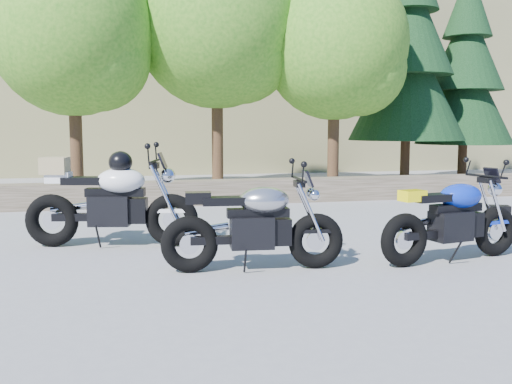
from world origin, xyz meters
TOP-DOWN VIEW (x-y plane):
  - ground at (0.00, 0.00)m, footprint 90.00×90.00m
  - stone_wall at (0.00, 5.50)m, footprint 22.00×0.55m
  - hillside at (3.00, 28.00)m, footprint 80.00×30.00m
  - tree_decid_left at (-2.39, 7.14)m, footprint 3.67×3.67m
  - tree_decid_mid at (0.91, 7.54)m, footprint 4.08×4.08m
  - tree_decid_right at (3.71, 6.94)m, footprint 3.54×3.54m
  - conifer_near at (6.20, 8.20)m, footprint 3.17×3.17m
  - conifer_far at (8.40, 8.80)m, footprint 2.82×2.82m
  - silver_bike at (-0.10, -0.19)m, footprint 2.07×0.66m
  - white_bike at (-1.68, 1.52)m, footprint 2.31×0.83m
  - blue_bike at (2.32, -0.30)m, footprint 2.03×0.68m
  - backpack at (4.13, 1.28)m, footprint 0.36×0.34m

SIDE VIEW (x-z plane):
  - ground at x=0.00m, z-range 0.00..0.00m
  - backpack at x=4.13m, z-range -0.01..0.40m
  - stone_wall at x=0.00m, z-range 0.00..0.50m
  - blue_bike at x=2.32m, z-range -0.01..1.01m
  - silver_bike at x=-0.10m, z-range -0.01..1.02m
  - white_bike at x=-1.68m, z-range -0.01..1.28m
  - conifer_far at x=8.40m, z-range 0.13..6.41m
  - tree_decid_right at x=3.71m, z-range 0.79..6.20m
  - tree_decid_left at x=-2.39m, z-range 0.83..6.44m
  - conifer_near at x=6.20m, z-range 0.15..7.21m
  - tree_decid_mid at x=0.91m, z-range 0.92..7.16m
  - hillside at x=3.00m, z-range 0.00..15.00m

